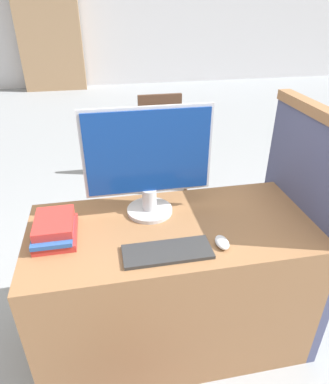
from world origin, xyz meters
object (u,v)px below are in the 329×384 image
object	(u,v)px
keyboard	(167,252)
far_chair	(162,135)
monitor	(148,161)
book_stack	(55,229)
mouse	(222,242)

from	to	relation	value
keyboard	far_chair	distance (m)	2.15
monitor	book_stack	xyz separation A→B (m)	(-0.45, -0.13, -0.24)
mouse	far_chair	size ratio (longest dim) A/B	0.11
monitor	far_chair	bearing A→B (deg)	77.36
mouse	keyboard	bearing A→B (deg)	-178.15
book_stack	far_chair	distance (m)	2.09
far_chair	monitor	bearing A→B (deg)	-88.45
keyboard	book_stack	xyz separation A→B (m)	(-0.47, 0.21, 0.04)
keyboard	mouse	xyz separation A→B (m)	(0.25, 0.01, 0.01)
mouse	far_chair	distance (m)	2.11
monitor	mouse	size ratio (longest dim) A/B	6.20
monitor	book_stack	bearing A→B (deg)	-164.39
keyboard	book_stack	distance (m)	0.52
book_stack	keyboard	bearing A→B (deg)	-23.85
monitor	mouse	distance (m)	0.50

